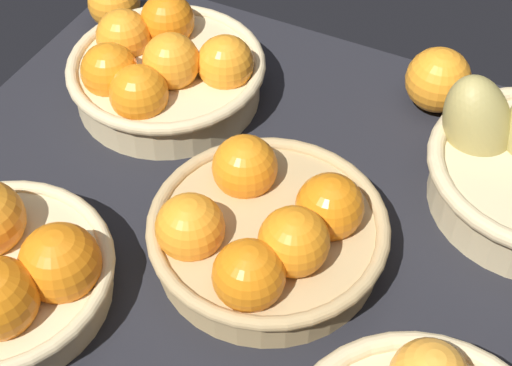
% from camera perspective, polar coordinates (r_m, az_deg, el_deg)
% --- Properties ---
extents(market_tray, '(0.84, 0.72, 0.03)m').
position_cam_1_polar(market_tray, '(0.83, 1.20, -5.16)').
color(market_tray, black).
rests_on(market_tray, ground).
extents(basket_center, '(0.25, 0.25, 0.10)m').
position_cam_1_polar(basket_center, '(0.77, 0.91, -3.61)').
color(basket_center, tan).
rests_on(basket_center, market_tray).
extents(basket_near_right, '(0.24, 0.24, 0.11)m').
position_cam_1_polar(basket_near_right, '(0.95, -6.86, 8.31)').
color(basket_near_right, '#D3BC8C').
rests_on(basket_near_right, market_tray).
extents(loose_orange_front_gap, '(0.08, 0.08, 0.08)m').
position_cam_1_polar(loose_orange_front_gap, '(0.96, 13.32, 7.43)').
color(loose_orange_front_gap, orange).
rests_on(loose_orange_front_gap, market_tray).
extents(loose_orange_back_gap, '(0.07, 0.07, 0.07)m').
position_cam_1_polar(loose_orange_back_gap, '(1.09, -10.45, 12.96)').
color(loose_orange_back_gap, orange).
rests_on(loose_orange_back_gap, market_tray).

